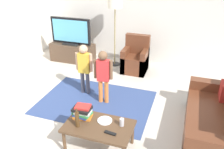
% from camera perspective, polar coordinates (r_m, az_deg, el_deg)
% --- Properties ---
extents(ground, '(7.80, 7.80, 0.00)m').
position_cam_1_polar(ground, '(4.30, -2.63, -11.19)').
color(ground, beige).
extents(wall_back, '(6.00, 0.12, 2.70)m').
position_cam_1_polar(wall_back, '(6.42, 7.18, 14.80)').
color(wall_back, silver).
rests_on(wall_back, ground).
extents(area_rug, '(2.20, 1.60, 0.01)m').
position_cam_1_polar(area_rug, '(4.82, -3.97, -6.61)').
color(area_rug, '#33477A').
rests_on(area_rug, ground).
extents(tv_stand, '(1.20, 0.44, 0.50)m').
position_cam_1_polar(tv_stand, '(6.67, -9.37, 5.18)').
color(tv_stand, '#4C3828').
rests_on(tv_stand, ground).
extents(tv, '(1.10, 0.28, 0.71)m').
position_cam_1_polar(tv, '(6.46, -9.86, 10.11)').
color(tv, black).
rests_on(tv, tv_stand).
extents(couch, '(0.80, 1.80, 0.86)m').
position_cam_1_polar(couch, '(4.16, 23.98, -10.41)').
color(couch, brown).
rests_on(couch, ground).
extents(armchair, '(0.60, 0.60, 0.90)m').
position_cam_1_polar(armchair, '(6.02, 5.64, 3.59)').
color(armchair, brown).
rests_on(armchair, ground).
extents(floor_lamp, '(0.36, 0.36, 1.78)m').
position_cam_1_polar(floor_lamp, '(6.00, 0.72, 16.08)').
color(floor_lamp, '#262626').
rests_on(floor_lamp, ground).
extents(child_near_tv, '(0.36, 0.17, 1.08)m').
position_cam_1_polar(child_near_tv, '(4.86, -6.66, 2.26)').
color(child_near_tv, '#4C4C59').
rests_on(child_near_tv, ground).
extents(child_center, '(0.36, 0.18, 1.09)m').
position_cam_1_polar(child_center, '(4.50, -2.12, 0.46)').
color(child_center, orange).
rests_on(child_center, ground).
extents(coffee_table, '(1.00, 0.60, 0.42)m').
position_cam_1_polar(coffee_table, '(3.58, -3.18, -12.62)').
color(coffee_table, '#513823').
rests_on(coffee_table, ground).
extents(book_stack, '(0.30, 0.23, 0.20)m').
position_cam_1_polar(book_stack, '(3.67, -7.10, -8.81)').
color(book_stack, orange).
rests_on(book_stack, coffee_table).
extents(bottle, '(0.06, 0.06, 0.30)m').
position_cam_1_polar(bottle, '(3.49, -8.34, -10.52)').
color(bottle, '#4C3319').
rests_on(bottle, coffee_table).
extents(tv_remote, '(0.17, 0.07, 0.02)m').
position_cam_1_polar(tv_remote, '(3.40, -0.42, -13.84)').
color(tv_remote, black).
rests_on(tv_remote, coffee_table).
extents(soda_can, '(0.07, 0.07, 0.12)m').
position_cam_1_polar(soda_can, '(3.50, 2.36, -11.34)').
color(soda_can, silver).
rests_on(soda_can, coffee_table).
extents(plate, '(0.22, 0.22, 0.02)m').
position_cam_1_polar(plate, '(3.62, -1.73, -10.97)').
color(plate, white).
rests_on(plate, coffee_table).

